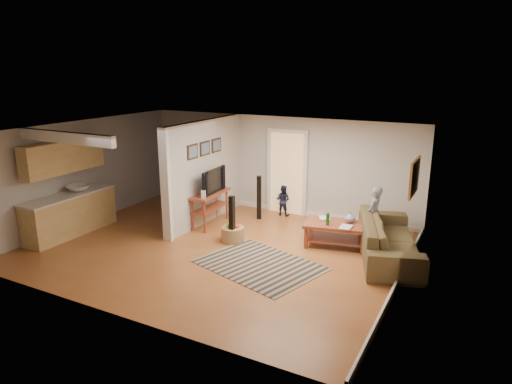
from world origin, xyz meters
TOP-DOWN VIEW (x-y plane):
  - ground at (0.00, 0.00)m, footprint 7.50×7.50m
  - room_shell at (-1.07, 0.43)m, footprint 7.54×6.02m
  - area_rug at (1.19, -0.33)m, footprint 2.64×2.23m
  - sofa at (3.30, 1.25)m, footprint 1.85×2.88m
  - coffee_table at (2.19, 1.32)m, footprint 1.44×1.02m
  - tv_console at (-0.94, 1.20)m, footprint 0.56×1.31m
  - speaker_left at (0.14, 0.40)m, footprint 0.11×0.11m
  - speaker_right at (-0.10, 2.15)m, footprint 0.14×0.14m
  - toy_basket at (0.10, 0.50)m, footprint 0.51×0.51m
  - child at (2.84, 1.80)m, footprint 0.36×0.50m
  - toddler at (0.30, 2.70)m, footprint 0.39×0.30m

SIDE VIEW (x-z plane):
  - ground at x=0.00m, z-range 0.00..0.00m
  - sofa at x=3.30m, z-range -0.39..0.39m
  - child at x=2.84m, z-range -0.64..0.64m
  - toddler at x=0.30m, z-range -0.40..0.40m
  - area_rug at x=1.19m, z-range 0.00..0.01m
  - toy_basket at x=0.10m, z-range -0.04..0.41m
  - coffee_table at x=2.19m, z-range 0.01..0.79m
  - speaker_left at x=0.14m, z-range 0.00..1.07m
  - speaker_right at x=-0.10m, z-range 0.00..1.11m
  - tv_console at x=-0.94m, z-range 0.18..1.29m
  - room_shell at x=-1.07m, z-range 0.20..2.72m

